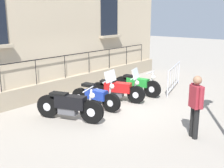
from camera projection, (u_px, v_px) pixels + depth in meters
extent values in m
plane|color=gray|center=(112.00, 106.00, 9.76)|extent=(60.00, 60.00, 0.00)
cube|color=gray|center=(65.00, 86.00, 11.19)|extent=(0.20, 12.98, 0.66)
cube|color=black|center=(109.00, 13.00, 12.67)|extent=(0.06, 1.14, 1.99)
cube|color=tan|center=(111.00, 36.00, 12.87)|extent=(0.24, 1.34, 0.10)
cube|color=black|center=(64.00, 56.00, 10.87)|extent=(0.03, 10.90, 0.03)
cylinder|color=black|center=(0.00, 79.00, 8.93)|extent=(0.02, 0.02, 0.90)
cylinder|color=black|center=(36.00, 72.00, 9.95)|extent=(0.02, 0.02, 0.90)
cylinder|color=black|center=(65.00, 67.00, 10.97)|extent=(0.02, 0.02, 0.90)
cylinder|color=black|center=(89.00, 63.00, 11.99)|extent=(0.02, 0.02, 0.90)
cylinder|color=black|center=(109.00, 59.00, 13.01)|extent=(0.02, 0.02, 0.90)
cylinder|color=black|center=(127.00, 56.00, 14.03)|extent=(0.02, 0.02, 0.90)
cylinder|color=black|center=(141.00, 53.00, 15.05)|extent=(0.02, 0.02, 0.90)
cylinder|color=black|center=(92.00, 112.00, 8.11)|extent=(0.72, 0.37, 0.72)
cylinder|color=silver|center=(92.00, 112.00, 8.11)|extent=(0.29, 0.23, 0.25)
cylinder|color=black|center=(48.00, 106.00, 8.60)|extent=(0.72, 0.37, 0.72)
cylinder|color=silver|center=(48.00, 106.00, 8.60)|extent=(0.29, 0.23, 0.25)
cube|color=black|center=(70.00, 102.00, 8.28)|extent=(1.00, 0.61, 0.38)
cube|color=#4C4C51|center=(68.00, 110.00, 8.38)|extent=(0.62, 0.43, 0.25)
cube|color=black|center=(59.00, 94.00, 8.36)|extent=(0.60, 0.44, 0.10)
cylinder|color=silver|center=(90.00, 101.00, 8.05)|extent=(0.17, 0.11, 0.68)
cylinder|color=silver|center=(88.00, 89.00, 7.98)|extent=(0.27, 0.66, 0.04)
sphere|color=white|center=(92.00, 96.00, 7.99)|extent=(0.16, 0.16, 0.16)
cylinder|color=silver|center=(65.00, 111.00, 8.63)|extent=(0.83, 0.36, 0.08)
cylinder|color=black|center=(111.00, 103.00, 9.09)|extent=(0.65, 0.23, 0.63)
cylinder|color=silver|center=(111.00, 103.00, 9.09)|extent=(0.24, 0.20, 0.22)
cylinder|color=black|center=(80.00, 97.00, 9.74)|extent=(0.65, 0.23, 0.63)
cylinder|color=silver|center=(80.00, 97.00, 9.74)|extent=(0.24, 0.20, 0.22)
cube|color=#1E389E|center=(96.00, 94.00, 9.35)|extent=(0.80, 0.42, 0.31)
cube|color=#4C4C51|center=(94.00, 100.00, 9.45)|extent=(0.49, 0.31, 0.22)
cube|color=black|center=(89.00, 85.00, 9.44)|extent=(0.46, 0.34, 0.10)
cylinder|color=silver|center=(110.00, 92.00, 9.03)|extent=(0.17, 0.08, 0.74)
cylinder|color=silver|center=(109.00, 81.00, 8.97)|extent=(0.13, 0.69, 0.04)
sphere|color=white|center=(112.00, 86.00, 8.95)|extent=(0.16, 0.16, 0.16)
cylinder|color=silver|center=(94.00, 101.00, 9.69)|extent=(0.69, 0.17, 0.08)
cube|color=silver|center=(110.00, 76.00, 8.90)|extent=(0.20, 0.58, 0.36)
cylinder|color=black|center=(136.00, 95.00, 10.00)|extent=(0.65, 0.33, 0.64)
cylinder|color=silver|center=(136.00, 95.00, 10.00)|extent=(0.26, 0.22, 0.22)
cylinder|color=black|center=(98.00, 91.00, 10.54)|extent=(0.65, 0.33, 0.64)
cylinder|color=silver|center=(98.00, 91.00, 10.54)|extent=(0.26, 0.22, 0.22)
cube|color=red|center=(118.00, 87.00, 10.20)|extent=(1.04, 0.60, 0.35)
cube|color=#4C4C51|center=(115.00, 93.00, 10.30)|extent=(0.65, 0.42, 0.22)
cube|color=black|center=(108.00, 82.00, 10.30)|extent=(0.62, 0.44, 0.10)
cylinder|color=silver|center=(135.00, 86.00, 9.94)|extent=(0.17, 0.11, 0.63)
cylinder|color=silver|center=(134.00, 78.00, 9.88)|extent=(0.24, 0.67, 0.04)
sphere|color=white|center=(137.00, 83.00, 9.88)|extent=(0.16, 0.16, 0.16)
cylinder|color=silver|center=(112.00, 94.00, 10.55)|extent=(0.88, 0.35, 0.08)
cube|color=silver|center=(136.00, 74.00, 9.83)|extent=(0.29, 0.58, 0.36)
cylinder|color=black|center=(152.00, 89.00, 10.69)|extent=(0.68, 0.20, 0.67)
cylinder|color=silver|center=(152.00, 89.00, 10.69)|extent=(0.25, 0.18, 0.23)
cylinder|color=black|center=(122.00, 84.00, 11.44)|extent=(0.68, 0.20, 0.67)
cylinder|color=silver|center=(122.00, 84.00, 11.44)|extent=(0.25, 0.18, 0.23)
cube|color=#1E842D|center=(138.00, 82.00, 10.99)|extent=(0.92, 0.38, 0.31)
cube|color=#4C4C51|center=(136.00, 87.00, 11.10)|extent=(0.56, 0.28, 0.23)
cube|color=black|center=(130.00, 76.00, 11.15)|extent=(0.53, 0.31, 0.10)
cylinder|color=silver|center=(151.00, 81.00, 10.64)|extent=(0.16, 0.08, 0.66)
cylinder|color=silver|center=(151.00, 72.00, 10.59)|extent=(0.10, 0.64, 0.04)
sphere|color=white|center=(153.00, 77.00, 10.57)|extent=(0.16, 0.16, 0.16)
cylinder|color=silver|center=(134.00, 89.00, 11.35)|extent=(0.81, 0.16, 0.08)
cylinder|color=#B7B7BF|center=(168.00, 84.00, 10.67)|extent=(0.05, 0.05, 1.05)
cylinder|color=#B7B7BF|center=(179.00, 72.00, 12.90)|extent=(0.05, 0.05, 1.05)
cylinder|color=#B7B7BF|center=(174.00, 66.00, 11.66)|extent=(0.76, 2.40, 0.04)
cylinder|color=#B7B7BF|center=(173.00, 86.00, 11.87)|extent=(0.76, 2.40, 0.04)
cylinder|color=#B7B7BF|center=(170.00, 80.00, 11.09)|extent=(0.02, 0.02, 0.87)
cylinder|color=#B7B7BF|center=(173.00, 77.00, 11.54)|extent=(0.02, 0.02, 0.87)
cylinder|color=#B7B7BF|center=(175.00, 75.00, 11.99)|extent=(0.02, 0.02, 0.87)
cylinder|color=#B7B7BF|center=(177.00, 73.00, 12.43)|extent=(0.02, 0.02, 0.87)
cylinder|color=black|center=(193.00, 121.00, 7.24)|extent=(0.14, 0.14, 0.82)
cylinder|color=black|center=(196.00, 124.00, 7.09)|extent=(0.14, 0.14, 0.82)
cube|color=maroon|center=(196.00, 97.00, 7.00)|extent=(0.42, 0.39, 0.58)
sphere|color=#8C664C|center=(198.00, 80.00, 6.89)|extent=(0.22, 0.22, 0.22)
cylinder|color=maroon|center=(192.00, 93.00, 7.20)|extent=(0.09, 0.09, 0.55)
cylinder|color=maroon|center=(201.00, 98.00, 6.78)|extent=(0.09, 0.09, 0.55)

